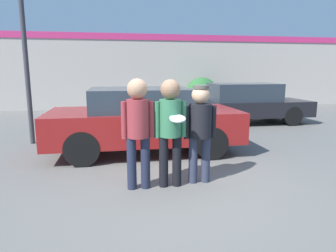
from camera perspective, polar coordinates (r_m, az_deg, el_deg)
The scene contains 9 objects.
ground_plane at distance 5.01m, azimuth 2.37°, elevation -11.51°, with size 56.00×56.00×0.00m, color #66635E.
storefront_building at distance 15.23m, azimuth -6.33°, elevation 10.36°, with size 24.00×0.22×3.65m.
person_left at distance 4.69m, azimuth -5.77°, elevation 0.38°, with size 0.51×0.34×1.76m.
person_middle_with_frisbee at distance 4.77m, azimuth 0.46°, elevation 0.49°, with size 0.52×0.54×1.75m.
person_right at distance 4.98m, azimuth 6.13°, elevation 0.21°, with size 0.55×0.38×1.65m.
parked_car_near at distance 6.95m, azimuth -4.69°, elevation 1.26°, with size 4.30×1.96×1.49m.
parked_car_far at distance 11.15m, azimuth 14.41°, elevation 4.22°, with size 4.48×1.78×1.43m.
street_lamp at distance 8.48m, azimuth -24.23°, elevation 19.14°, with size 1.41×0.35×5.25m.
shrub at distance 14.87m, azimuth 6.44°, elevation 6.20°, with size 1.56×1.56×1.56m.
Camera 1 is at (-1.01, -4.54, 1.88)m, focal length 32.00 mm.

